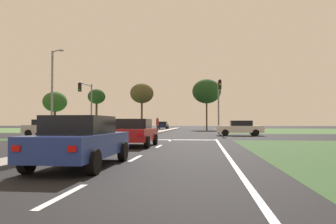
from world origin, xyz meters
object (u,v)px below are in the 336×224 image
Objects in this scene: car_red_third at (135,132)px; traffic_signal_far_left at (87,99)px; street_lamp_second at (53,88)px; treeline_second at (97,97)px; treeline_fourth at (207,91)px; car_maroon_fifth at (139,127)px; traffic_signal_far_right at (219,97)px; treeline_near at (55,102)px; pedestrian_at_median at (157,123)px; car_navy_sixth at (163,125)px; car_blue_second at (81,141)px; car_white_near at (240,128)px; treeline_third at (142,93)px; car_silver_fourth at (47,128)px.

car_red_third is 21.70m from traffic_signal_far_left.
traffic_signal_far_left is 7.25m from street_lamp_second.
car_red_third is 0.57× the size of treeline_second.
treeline_fourth is (13.99, 22.33, 2.90)m from traffic_signal_far_left.
car_maroon_fifth is 10.82m from traffic_signal_far_right.
traffic_signal_far_right is at bearing -37.76° from treeline_near.
street_lamp_second is 1.11× the size of treeline_near.
car_maroon_fifth is 2.24× the size of pedestrian_at_median.
car_navy_sixth is at bearing 30.29° from treeline_second.
traffic_signal_far_right reaches higher than car_blue_second.
car_navy_sixth is at bearing 80.68° from street_lamp_second.
traffic_signal_far_left reaches higher than car_blue_second.
pedestrian_at_median is at bearing 25.69° from traffic_signal_far_left.
car_navy_sixth is 25.17m from pedestrian_at_median.
treeline_second is 20.40m from treeline_fourth.
treeline_near is at bearing 120.45° from car_red_third.
car_maroon_fifth is at bearing 31.84° from traffic_signal_far_left.
car_maroon_fifth is at bearing -103.70° from pedestrian_at_median.
car_navy_sixth is at bearing 13.54° from treeline_near.
car_maroon_fifth is 0.55× the size of treeline_second.
street_lamp_second reaches higher than treeline_second.
pedestrian_at_median is at bearing -108.60° from treeline_fourth.
car_white_near reaches higher than car_red_third.
pedestrian_at_median reaches higher than car_navy_sixth.
car_white_near reaches higher than car_blue_second.
traffic_signal_far_right is at bearing -61.74° from treeline_third.
treeline_third reaches higher than treeline_near.
car_silver_fourth is 14.15m from pedestrian_at_median.
traffic_signal_far_right is 0.75× the size of street_lamp_second.
car_red_third is at bearing -95.76° from treeline_fourth.
pedestrian_at_median reaches higher than car_white_near.
treeline_second reaches higher than car_navy_sixth.
traffic_signal_far_left is at bearing -57.09° from treeline_near.
treeline_third is (-15.58, 29.37, 6.22)m from car_white_near.
treeline_fourth is (3.99, 49.63, 6.18)m from car_blue_second.
car_silver_fourth is 0.69× the size of traffic_signal_far_right.
car_red_third is 16.32m from street_lamp_second.
car_red_third is at bearing -62.79° from traffic_signal_far_left.
street_lamp_second is at bearing 131.52° from car_red_third.
traffic_signal_far_left is at bearing -179.65° from traffic_signal_far_right.
treeline_near is at bearing 115.36° from street_lamp_second.
car_navy_sixth is at bearing 94.90° from car_blue_second.
car_blue_second is at bearing -63.57° from treeline_near.
treeline_second reaches higher than treeline_near.
treeline_fourth reaches higher than treeline_second.
car_navy_sixth reaches higher than car_white_near.
traffic_signal_far_right is 17.50m from street_lamp_second.
car_silver_fourth reaches higher than car_white_near.
car_maroon_fifth is 0.57× the size of treeline_near.
treeline_second is at bearing 111.54° from car_red_third.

